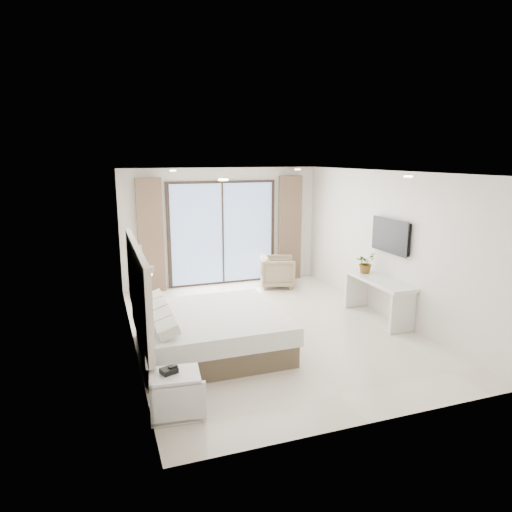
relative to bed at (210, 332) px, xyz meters
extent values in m
plane|color=beige|center=(1.22, 0.59, -0.32)|extent=(6.20, 6.20, 0.00)
cube|color=silver|center=(1.22, 3.69, 1.03)|extent=(4.60, 0.02, 2.70)
cube|color=silver|center=(1.22, -2.51, 1.03)|extent=(4.60, 0.02, 2.70)
cube|color=silver|center=(-1.08, 0.59, 1.03)|extent=(0.02, 6.20, 2.70)
cube|color=silver|center=(3.52, 0.59, 1.03)|extent=(0.02, 6.20, 2.70)
cube|color=white|center=(1.22, 0.59, 2.38)|extent=(4.60, 6.20, 0.02)
cube|color=beige|center=(-1.03, 0.00, 0.83)|extent=(0.08, 3.00, 1.20)
cube|color=black|center=(3.47, 0.37, 1.23)|extent=(0.06, 1.00, 0.58)
cube|color=black|center=(3.43, 0.37, 1.23)|extent=(0.02, 1.04, 0.62)
cube|color=black|center=(1.22, 3.66, 0.88)|extent=(2.56, 0.04, 2.42)
cube|color=#7F9BCC|center=(1.22, 3.63, 0.88)|extent=(2.40, 0.01, 2.30)
cube|color=brown|center=(-0.43, 3.55, 0.93)|extent=(0.55, 0.14, 2.50)
cube|color=brown|center=(2.87, 3.55, 0.93)|extent=(0.55, 0.14, 2.50)
cylinder|color=white|center=(-0.08, -1.21, 2.36)|extent=(0.12, 0.12, 0.02)
cylinder|color=white|center=(2.52, -1.21, 2.36)|extent=(0.12, 0.12, 0.02)
cylinder|color=white|center=(-0.08, 2.39, 2.36)|extent=(0.12, 0.12, 0.02)
cylinder|color=white|center=(2.52, 2.39, 2.36)|extent=(0.12, 0.12, 0.02)
cube|color=brown|center=(0.02, 0.00, -0.15)|extent=(2.09, 1.99, 0.33)
cube|color=silver|center=(0.02, 0.00, 0.15)|extent=(2.18, 2.07, 0.27)
cube|color=white|center=(-0.73, -0.68, 0.36)|extent=(0.28, 0.42, 0.14)
cube|color=white|center=(-0.73, -0.23, 0.36)|extent=(0.28, 0.42, 0.14)
cube|color=white|center=(-0.73, 0.23, 0.36)|extent=(0.28, 0.42, 0.14)
cube|color=white|center=(-0.73, 0.68, 0.36)|extent=(0.28, 0.42, 0.14)
cube|color=silver|center=(-0.80, -1.61, 0.18)|extent=(0.62, 0.53, 0.05)
cube|color=silver|center=(-0.80, -1.61, -0.29)|extent=(0.62, 0.53, 0.05)
cube|color=silver|center=(-0.80, -1.82, -0.06)|extent=(0.57, 0.12, 0.47)
cube|color=silver|center=(-0.80, -1.40, -0.06)|extent=(0.57, 0.12, 0.47)
cube|color=black|center=(-0.86, -1.58, 0.23)|extent=(0.22, 0.19, 0.06)
cube|color=silver|center=(3.26, 0.37, 0.42)|extent=(0.51, 1.63, 0.06)
cube|color=silver|center=(3.26, -0.36, 0.04)|extent=(0.49, 0.06, 0.71)
cube|color=silver|center=(3.26, 1.10, 0.04)|extent=(0.49, 0.06, 0.71)
imported|color=#33662D|center=(3.26, 0.83, 0.61)|extent=(0.49, 0.51, 0.31)
imported|color=#9B8B65|center=(2.34, 2.99, 0.06)|extent=(0.89, 0.92, 0.76)
camera|label=1|loc=(-1.51, -6.44, 2.63)|focal=32.00mm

